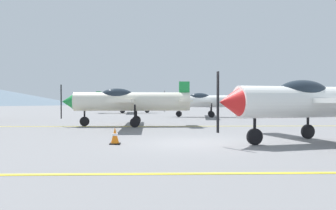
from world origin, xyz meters
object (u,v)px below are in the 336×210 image
airplane_mid (127,101)px  airplane_back (127,101)px  airplane_far (206,101)px  traffic_cone_front (115,136)px  airplane_near (317,101)px

airplane_mid → airplane_back: size_ratio=1.00×
airplane_mid → airplane_far: same height
airplane_far → airplane_back: bearing=129.0°
airplane_mid → traffic_cone_front: airplane_mid is taller
traffic_cone_front → airplane_near: bearing=2.1°
airplane_near → traffic_cone_front: airplane_near is taller
airplane_mid → traffic_cone_front: (0.37, -8.39, -1.23)m
airplane_back → traffic_cone_front: (2.47, -29.90, -1.23)m
airplane_back → traffic_cone_front: 30.03m
airplane_mid → airplane_near: bearing=-46.6°
airplane_near → airplane_far: (-1.32, 19.18, 0.00)m
airplane_near → airplane_back: (-9.79, 29.63, 0.00)m
airplane_back → traffic_cone_front: airplane_back is taller
airplane_near → airplane_back: size_ratio=0.99×
airplane_mid → airplane_back: same height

